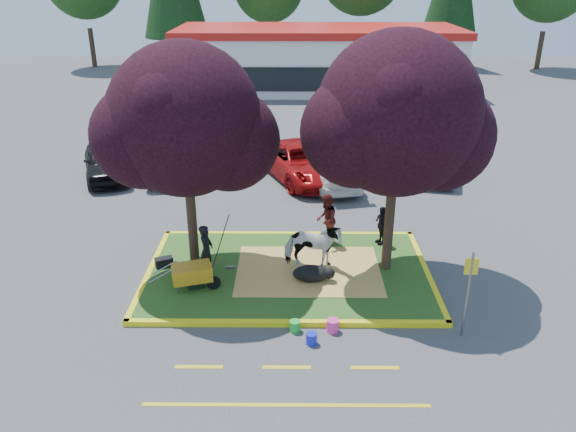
{
  "coord_description": "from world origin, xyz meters",
  "views": [
    {
      "loc": [
        0.11,
        -14.44,
        8.3
      ],
      "look_at": [
        -0.0,
        0.5,
        1.68
      ],
      "focal_mm": 35.0,
      "sensor_mm": 36.0,
      "label": 1
    }
  ],
  "objects_px": {
    "bucket_blue": "(311,339)",
    "car_silver": "(165,161)",
    "calf": "(311,273)",
    "bucket_pink": "(333,326)",
    "wheelbarrow": "(192,273)",
    "bucket_green": "(295,326)",
    "sign_post": "(469,286)",
    "handler": "(206,251)",
    "cow": "(312,246)",
    "car_black": "(106,160)"
  },
  "relations": [
    {
      "from": "calf",
      "to": "sign_post",
      "type": "xyz_separation_m",
      "value": [
        3.64,
        -2.37,
        1.02
      ]
    },
    {
      "from": "calf",
      "to": "car_silver",
      "type": "distance_m",
      "value": 10.97
    },
    {
      "from": "cow",
      "to": "sign_post",
      "type": "xyz_separation_m",
      "value": [
        3.59,
        -3.12,
        0.55
      ]
    },
    {
      "from": "cow",
      "to": "handler",
      "type": "xyz_separation_m",
      "value": [
        -3.04,
        -0.42,
        0.07
      ]
    },
    {
      "from": "calf",
      "to": "bucket_green",
      "type": "bearing_deg",
      "value": -97.81
    },
    {
      "from": "cow",
      "to": "calf",
      "type": "height_order",
      "value": "cow"
    },
    {
      "from": "bucket_pink",
      "to": "car_silver",
      "type": "relative_size",
      "value": 0.08
    },
    {
      "from": "calf",
      "to": "sign_post",
      "type": "distance_m",
      "value": 4.46
    },
    {
      "from": "wheelbarrow",
      "to": "bucket_pink",
      "type": "bearing_deg",
      "value": -41.63
    },
    {
      "from": "cow",
      "to": "handler",
      "type": "distance_m",
      "value": 3.07
    },
    {
      "from": "handler",
      "to": "bucket_pink",
      "type": "xyz_separation_m",
      "value": [
        3.46,
        -2.55,
        -0.76
      ]
    },
    {
      "from": "bucket_green",
      "to": "bucket_blue",
      "type": "xyz_separation_m",
      "value": [
        0.4,
        -0.51,
        0.0
      ]
    },
    {
      "from": "wheelbarrow",
      "to": "bucket_green",
      "type": "distance_m",
      "value": 3.34
    },
    {
      "from": "calf",
      "to": "bucket_green",
      "type": "distance_m",
      "value": 2.28
    },
    {
      "from": "bucket_pink",
      "to": "bucket_blue",
      "type": "bearing_deg",
      "value": -136.58
    },
    {
      "from": "wheelbarrow",
      "to": "sign_post",
      "type": "relative_size",
      "value": 0.83
    },
    {
      "from": "bucket_pink",
      "to": "calf",
      "type": "bearing_deg",
      "value": 101.95
    },
    {
      "from": "bucket_blue",
      "to": "car_black",
      "type": "bearing_deg",
      "value": 125.77
    },
    {
      "from": "car_silver",
      "to": "sign_post",
      "type": "bearing_deg",
      "value": 123.12
    },
    {
      "from": "cow",
      "to": "bucket_green",
      "type": "xyz_separation_m",
      "value": [
        -0.52,
        -2.97,
        -0.71
      ]
    },
    {
      "from": "bucket_blue",
      "to": "bucket_pink",
      "type": "bearing_deg",
      "value": 43.42
    },
    {
      "from": "handler",
      "to": "car_silver",
      "type": "relative_size",
      "value": 0.39
    },
    {
      "from": "cow",
      "to": "calf",
      "type": "bearing_deg",
      "value": 178.89
    },
    {
      "from": "cow",
      "to": "car_black",
      "type": "height_order",
      "value": "cow"
    },
    {
      "from": "car_silver",
      "to": "cow",
      "type": "bearing_deg",
      "value": 119.0
    },
    {
      "from": "bucket_green",
      "to": "car_silver",
      "type": "relative_size",
      "value": 0.07
    },
    {
      "from": "calf",
      "to": "sign_post",
      "type": "height_order",
      "value": "sign_post"
    },
    {
      "from": "sign_post",
      "to": "car_black",
      "type": "xyz_separation_m",
      "value": [
        -12.17,
        11.38,
        -0.65
      ]
    },
    {
      "from": "bucket_green",
      "to": "bucket_blue",
      "type": "distance_m",
      "value": 0.65
    },
    {
      "from": "bucket_pink",
      "to": "bucket_blue",
      "type": "relative_size",
      "value": 1.12
    },
    {
      "from": "bucket_green",
      "to": "handler",
      "type": "bearing_deg",
      "value": 134.63
    },
    {
      "from": "bucket_green",
      "to": "car_black",
      "type": "relative_size",
      "value": 0.07
    },
    {
      "from": "sign_post",
      "to": "bucket_blue",
      "type": "xyz_separation_m",
      "value": [
        -3.71,
        -0.36,
        -1.26
      ]
    },
    {
      "from": "handler",
      "to": "sign_post",
      "type": "xyz_separation_m",
      "value": [
        6.63,
        -2.7,
        0.48
      ]
    },
    {
      "from": "bucket_blue",
      "to": "car_silver",
      "type": "bearing_deg",
      "value": 116.58
    },
    {
      "from": "wheelbarrow",
      "to": "bucket_pink",
      "type": "distance_m",
      "value": 4.16
    },
    {
      "from": "bucket_green",
      "to": "bucket_pink",
      "type": "relative_size",
      "value": 0.88
    },
    {
      "from": "handler",
      "to": "car_black",
      "type": "height_order",
      "value": "handler"
    },
    {
      "from": "cow",
      "to": "bucket_blue",
      "type": "bearing_deg",
      "value": -179.12
    },
    {
      "from": "wheelbarrow",
      "to": "car_silver",
      "type": "xyz_separation_m",
      "value": [
        -2.75,
        9.64,
        0.01
      ]
    },
    {
      "from": "wheelbarrow",
      "to": "sign_post",
      "type": "height_order",
      "value": "sign_post"
    },
    {
      "from": "handler",
      "to": "calf",
      "type": "bearing_deg",
      "value": -89.78
    },
    {
      "from": "calf",
      "to": "cow",
      "type": "bearing_deg",
      "value": 90.07
    },
    {
      "from": "bucket_green",
      "to": "bucket_blue",
      "type": "relative_size",
      "value": 0.99
    },
    {
      "from": "wheelbarrow",
      "to": "sign_post",
      "type": "bearing_deg",
      "value": -31.96
    },
    {
      "from": "bucket_pink",
      "to": "wheelbarrow",
      "type": "bearing_deg",
      "value": 155.0
    },
    {
      "from": "sign_post",
      "to": "bucket_pink",
      "type": "xyz_separation_m",
      "value": [
        -3.17,
        0.15,
        -1.24
      ]
    },
    {
      "from": "calf",
      "to": "bucket_pink",
      "type": "xyz_separation_m",
      "value": [
        0.47,
        -2.22,
        -0.21
      ]
    },
    {
      "from": "car_black",
      "to": "car_silver",
      "type": "distance_m",
      "value": 2.52
    },
    {
      "from": "calf",
      "to": "bucket_pink",
      "type": "bearing_deg",
      "value": -73.93
    }
  ]
}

